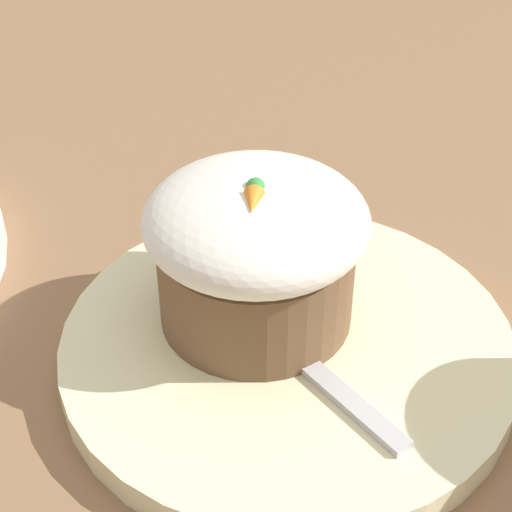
{
  "coord_description": "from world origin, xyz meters",
  "views": [
    {
      "loc": [
        0.31,
        0.01,
        0.3
      ],
      "look_at": [
        -0.02,
        -0.02,
        0.05
      ],
      "focal_mm": 60.0,
      "sensor_mm": 36.0,
      "label": 1
    }
  ],
  "objects": [
    {
      "name": "spoon",
      "position": [
        0.0,
        -0.01,
        0.02
      ],
      "size": [
        0.11,
        0.1,
        0.01
      ],
      "color": "#B7B7BC",
      "rests_on": "dessert_plate"
    },
    {
      "name": "ground_plane",
      "position": [
        0.0,
        0.0,
        0.0
      ],
      "size": [
        4.0,
        4.0,
        0.0
      ],
      "primitive_type": "plane",
      "color": "#846042"
    },
    {
      "name": "dessert_plate",
      "position": [
        0.0,
        0.0,
        0.01
      ],
      "size": [
        0.22,
        0.22,
        0.02
      ],
      "color": "beige",
      "rests_on": "ground_plane"
    },
    {
      "name": "carrot_cake",
      "position": [
        -0.02,
        -0.02,
        0.06
      ],
      "size": [
        0.11,
        0.11,
        0.08
      ],
      "color": "brown",
      "rests_on": "dessert_plate"
    }
  ]
}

